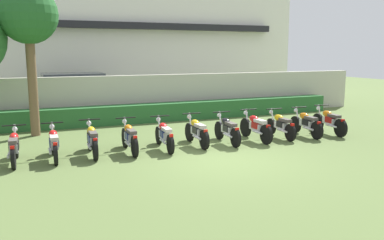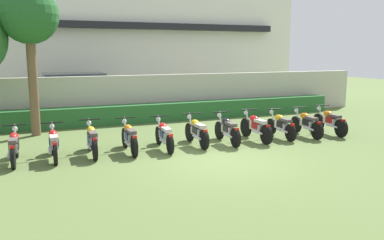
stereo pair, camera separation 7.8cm
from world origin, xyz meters
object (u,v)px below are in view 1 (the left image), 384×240
(tree_far_side, at_px, (28,17))
(motorcycle_in_row_3, at_px, (129,137))
(parked_car, at_px, (77,93))
(motorcycle_in_row_10, at_px, (329,121))
(motorcycle_in_row_2, at_px, (92,139))
(motorcycle_in_row_4, at_px, (164,135))
(motorcycle_in_row_0, at_px, (14,147))
(motorcycle_in_row_6, at_px, (227,129))
(motorcycle_in_row_8, at_px, (281,125))
(motorcycle_in_row_5, at_px, (197,131))
(motorcycle_in_row_9, at_px, (306,123))
(motorcycle_in_row_7, at_px, (256,127))
(motorcycle_in_row_1, at_px, (54,143))

(tree_far_side, relative_size, motorcycle_in_row_3, 2.74)
(parked_car, bearing_deg, motorcycle_in_row_10, -49.14)
(motorcycle_in_row_2, bearing_deg, motorcycle_in_row_4, -90.34)
(motorcycle_in_row_0, height_order, motorcycle_in_row_6, motorcycle_in_row_6)
(motorcycle_in_row_0, distance_m, motorcycle_in_row_8, 8.24)
(parked_car, relative_size, motorcycle_in_row_10, 2.36)
(motorcycle_in_row_5, distance_m, motorcycle_in_row_9, 4.04)
(parked_car, distance_m, motorcycle_in_row_5, 8.65)
(motorcycle_in_row_7, bearing_deg, motorcycle_in_row_10, -89.94)
(motorcycle_in_row_5, height_order, motorcycle_in_row_10, motorcycle_in_row_10)
(tree_far_side, distance_m, motorcycle_in_row_10, 10.88)
(parked_car, relative_size, motorcycle_in_row_2, 2.46)
(motorcycle_in_row_1, height_order, motorcycle_in_row_6, motorcycle_in_row_6)
(motorcycle_in_row_4, distance_m, motorcycle_in_row_6, 2.09)
(motorcycle_in_row_5, relative_size, motorcycle_in_row_9, 0.98)
(parked_car, relative_size, motorcycle_in_row_8, 2.55)
(tree_far_side, relative_size, motorcycle_in_row_2, 2.75)
(motorcycle_in_row_4, xyz_separation_m, motorcycle_in_row_8, (4.14, 0.01, 0.00))
(motorcycle_in_row_0, height_order, motorcycle_in_row_2, motorcycle_in_row_2)
(motorcycle_in_row_9, bearing_deg, motorcycle_in_row_5, 91.53)
(tree_far_side, bearing_deg, motorcycle_in_row_0, -99.89)
(parked_car, bearing_deg, motorcycle_in_row_3, -88.47)
(motorcycle_in_row_4, bearing_deg, motorcycle_in_row_6, -87.06)
(parked_car, relative_size, tree_far_side, 0.89)
(motorcycle_in_row_3, distance_m, motorcycle_in_row_5, 2.13)
(motorcycle_in_row_5, bearing_deg, motorcycle_in_row_1, 91.74)
(parked_car, height_order, motorcycle_in_row_5, parked_car)
(motorcycle_in_row_1, bearing_deg, motorcycle_in_row_6, -89.51)
(motorcycle_in_row_3, relative_size, motorcycle_in_row_5, 1.02)
(motorcycle_in_row_7, bearing_deg, tree_far_side, 61.97)
(motorcycle_in_row_6, distance_m, motorcycle_in_row_7, 1.05)
(tree_far_side, xyz_separation_m, motorcycle_in_row_6, (5.56, -3.66, -3.55))
(motorcycle_in_row_2, relative_size, motorcycle_in_row_8, 1.04)
(motorcycle_in_row_4, height_order, motorcycle_in_row_5, motorcycle_in_row_5)
(motorcycle_in_row_6, height_order, motorcycle_in_row_9, motorcycle_in_row_6)
(motorcycle_in_row_4, bearing_deg, motorcycle_in_row_8, -85.83)
(motorcycle_in_row_0, bearing_deg, tree_far_side, -7.28)
(motorcycle_in_row_10, bearing_deg, motorcycle_in_row_1, 94.61)
(motorcycle_in_row_3, height_order, motorcycle_in_row_10, motorcycle_in_row_10)
(parked_car, relative_size, motorcycle_in_row_7, 2.34)
(motorcycle_in_row_1, xyz_separation_m, motorcycle_in_row_3, (2.07, 0.00, 0.00))
(motorcycle_in_row_8, height_order, motorcycle_in_row_10, motorcycle_in_row_10)
(motorcycle_in_row_8, bearing_deg, motorcycle_in_row_1, 93.01)
(motorcycle_in_row_10, bearing_deg, parked_car, 47.26)
(motorcycle_in_row_2, bearing_deg, motorcycle_in_row_1, 96.17)
(motorcycle_in_row_7, xyz_separation_m, motorcycle_in_row_10, (2.99, -0.04, -0.00))
(motorcycle_in_row_4, xyz_separation_m, motorcycle_in_row_10, (6.13, -0.07, 0.02))
(tree_far_side, xyz_separation_m, motorcycle_in_row_3, (2.42, -3.59, -3.55))
(motorcycle_in_row_1, height_order, motorcycle_in_row_3, motorcycle_in_row_3)
(motorcycle_in_row_0, height_order, motorcycle_in_row_3, motorcycle_in_row_3)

